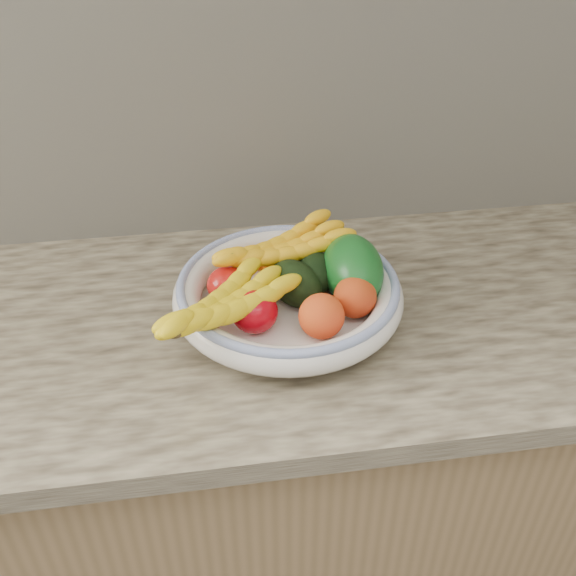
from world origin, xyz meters
The scene contains 15 objects.
kitchen_counter centered at (0.00, 1.69, 0.46)m, with size 2.44×0.66×1.40m.
fruit_bowl centered at (0.00, 1.66, 0.95)m, with size 0.39×0.39×0.08m.
clementine_back_left centered at (-0.04, 1.77, 0.95)m, with size 0.05×0.05×0.05m, color orange.
clementine_back_right centered at (0.03, 1.76, 0.95)m, with size 0.06×0.06×0.05m, color orange.
clementine_back_mid centered at (0.01, 1.72, 0.95)m, with size 0.05×0.05×0.04m, color orange.
clementine_extra centered at (-0.01, 1.72, 0.95)m, with size 0.06×0.06×0.05m, color #F26005.
tomato_left centered at (-0.10, 1.68, 0.96)m, with size 0.07×0.07×0.06m, color #B41310.
tomato_near_left centered at (-0.06, 1.60, 0.96)m, with size 0.08×0.08×0.07m, color #B30410.
avocado_center centered at (0.01, 1.67, 0.96)m, with size 0.08×0.11×0.08m, color black.
avocado_right centered at (0.05, 1.69, 0.96)m, with size 0.07×0.10×0.07m, color black.
green_mango centered at (0.11, 1.68, 0.98)m, with size 0.10×0.15×0.11m, color #0E4D16.
peach_front centered at (0.04, 1.57, 0.97)m, with size 0.07×0.07×0.07m, color orange.
peach_right centered at (0.10, 1.61, 0.97)m, with size 0.07×0.07×0.07m, color orange.
banana_bunch_back centered at (0.00, 1.73, 0.99)m, with size 0.27×0.10×0.08m, color yellow, non-canonical shape.
banana_bunch_front centered at (-0.11, 1.59, 0.98)m, with size 0.28×0.11×0.08m, color yellow, non-canonical shape.
Camera 1 is at (-0.13, 0.79, 1.59)m, focal length 40.00 mm.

